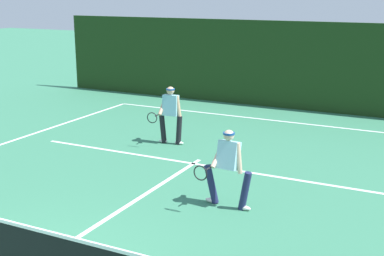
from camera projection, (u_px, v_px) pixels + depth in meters
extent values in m
cube|color=white|center=(263.00, 119.00, 17.21)|extent=(10.85, 0.10, 0.01)
cube|color=white|center=(193.00, 164.00, 12.80)|extent=(8.85, 0.10, 0.01)
cube|color=white|center=(128.00, 205.00, 10.31)|extent=(0.10, 6.40, 0.01)
cube|color=black|center=(2.00, 253.00, 7.42)|extent=(11.71, 0.02, 0.97)
cylinder|color=#1E234C|center=(245.00, 191.00, 10.00)|extent=(0.27, 0.16, 0.78)
cylinder|color=#1E234C|center=(211.00, 184.00, 10.36)|extent=(0.33, 0.16, 0.78)
ellipsoid|color=white|center=(244.00, 208.00, 10.08)|extent=(0.27, 0.13, 0.09)
ellipsoid|color=white|center=(211.00, 200.00, 10.45)|extent=(0.27, 0.13, 0.09)
cube|color=#9EDBEA|center=(228.00, 155.00, 10.01)|extent=(0.42, 0.35, 0.57)
cylinder|color=beige|center=(239.00, 158.00, 9.91)|extent=(0.16, 0.10, 0.60)
cylinder|color=beige|center=(218.00, 154.00, 10.13)|extent=(0.13, 0.51, 0.46)
sphere|color=beige|center=(229.00, 135.00, 9.91)|extent=(0.21, 0.21, 0.21)
cylinder|color=#19478C|center=(229.00, 133.00, 9.90)|extent=(0.24, 0.24, 0.04)
cylinder|color=black|center=(209.00, 168.00, 10.00)|extent=(0.05, 0.26, 0.03)
torus|color=black|center=(200.00, 173.00, 9.72)|extent=(0.29, 0.05, 0.29)
cylinder|color=black|center=(179.00, 130.00, 14.30)|extent=(0.20, 0.16, 0.80)
cylinder|color=black|center=(163.00, 129.00, 14.46)|extent=(0.23, 0.16, 0.81)
ellipsoid|color=white|center=(179.00, 143.00, 14.39)|extent=(0.27, 0.13, 0.09)
ellipsoid|color=white|center=(163.00, 141.00, 14.55)|extent=(0.27, 0.13, 0.09)
cube|color=#8CCCE0|center=(171.00, 105.00, 14.21)|extent=(0.43, 0.30, 0.57)
cylinder|color=tan|center=(178.00, 107.00, 14.14)|extent=(0.19, 0.11, 0.62)
cylinder|color=tan|center=(163.00, 106.00, 14.30)|extent=(0.14, 0.52, 0.48)
sphere|color=tan|center=(170.00, 91.00, 14.11)|extent=(0.21, 0.21, 0.21)
cylinder|color=#19478C|center=(170.00, 89.00, 14.10)|extent=(0.25, 0.25, 0.04)
cylinder|color=black|center=(157.00, 115.00, 14.14)|extent=(0.06, 0.26, 0.03)
torus|color=black|center=(152.00, 118.00, 13.83)|extent=(0.29, 0.05, 0.29)
cube|color=#1A3414|center=(283.00, 65.00, 18.54)|extent=(18.19, 0.12, 3.06)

